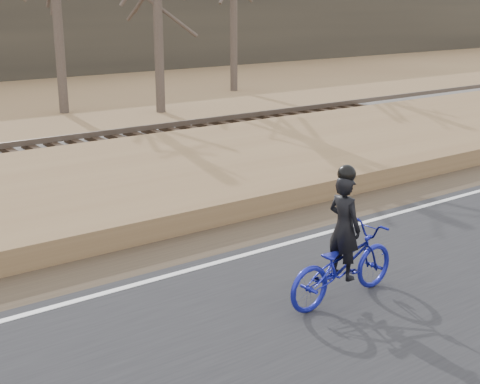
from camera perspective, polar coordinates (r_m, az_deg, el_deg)
cyclist at (r=9.79m, az=8.77°, el=-5.56°), size 2.08×0.82×2.03m
bare_tree_center at (r=26.70m, az=-15.34°, el=14.52°), size 0.36×0.36×7.51m
bare_tree_right at (r=26.17m, az=-7.05°, el=15.29°), size 0.36×0.36×7.84m
bare_tree_far_right at (r=32.23m, az=-0.54°, el=15.68°), size 0.36×0.36×7.97m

